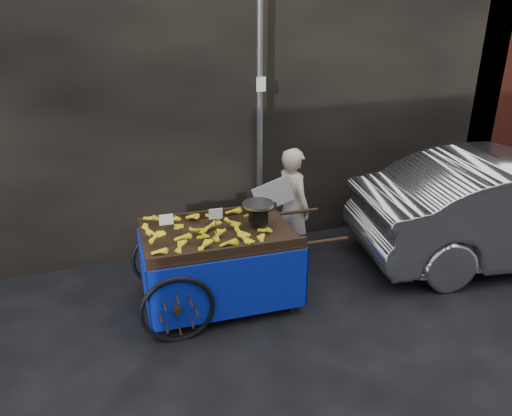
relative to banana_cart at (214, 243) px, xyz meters
name	(u,v)px	position (x,y,z in m)	size (l,w,h in m)	color
ground	(271,301)	(0.63, -0.19, -0.81)	(80.00, 80.00, 0.00)	black
building_wall	(237,63)	(1.02, 2.41, 1.69)	(13.50, 2.00, 5.00)	black
street_pole	(260,114)	(0.93, 1.11, 1.20)	(0.12, 0.10, 4.00)	slate
banana_cart	(214,243)	(0.00, 0.00, 0.00)	(2.45, 1.25, 1.32)	black
vendor	(293,207)	(1.25, 0.68, 0.01)	(0.91, 0.68, 1.64)	#C5B193
plastic_bag	(272,273)	(0.80, 0.24, -0.69)	(0.28, 0.22, 0.25)	#175AB2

